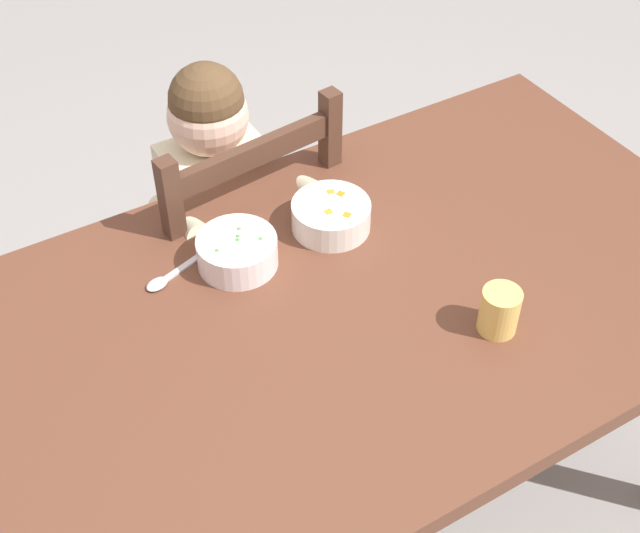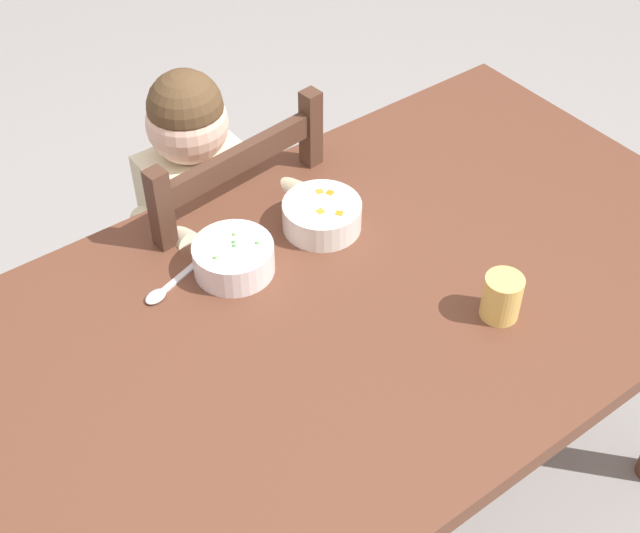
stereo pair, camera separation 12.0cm
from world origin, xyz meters
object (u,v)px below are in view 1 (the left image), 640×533
object	(u,v)px
dining_table	(335,341)
drinking_cup	(499,311)
bowl_of_peas	(237,251)
bowl_of_carrots	(331,215)
dining_chair	(229,262)
spoon	(166,279)
child_figure	(223,204)

from	to	relation	value
dining_table	drinking_cup	world-z (taller)	drinking_cup
bowl_of_peas	bowl_of_carrots	bearing A→B (deg)	-0.00
dining_chair	spoon	bearing A→B (deg)	-131.58
bowl_of_peas	spoon	xyz separation A→B (m)	(-0.13, 0.03, -0.03)
dining_table	spoon	size ratio (longest dim) A/B	11.60
bowl_of_peas	child_figure	bearing A→B (deg)	70.77
dining_chair	spoon	xyz separation A→B (m)	(-0.24, -0.27, 0.30)
spoon	drinking_cup	bearing A→B (deg)	-42.07
child_figure	drinking_cup	bearing A→B (deg)	-72.51
dining_table	bowl_of_carrots	bearing A→B (deg)	60.97
dining_chair	spoon	distance (m)	0.47
dining_table	dining_chair	xyz separation A→B (m)	(0.01, 0.49, -0.20)
dining_table	spoon	bearing A→B (deg)	137.60
bowl_of_carrots	dining_table	bearing A→B (deg)	-119.03
child_figure	dining_chair	bearing A→B (deg)	59.43
child_figure	drinking_cup	world-z (taller)	child_figure
child_figure	spoon	xyz separation A→B (m)	(-0.24, -0.26, 0.11)
bowl_of_carrots	drinking_cup	world-z (taller)	drinking_cup
dining_table	dining_chair	distance (m)	0.53
dining_table	bowl_of_carrots	size ratio (longest dim) A/B	10.27
dining_chair	drinking_cup	bearing A→B (deg)	-73.16
dining_chair	bowl_of_carrots	size ratio (longest dim) A/B	6.01
child_figure	spoon	distance (m)	0.37
drinking_cup	spoon	bearing A→B (deg)	137.93
child_figure	bowl_of_peas	bearing A→B (deg)	-109.23
bowl_of_peas	bowl_of_carrots	size ratio (longest dim) A/B	0.98
dining_table	dining_chair	size ratio (longest dim) A/B	1.71
spoon	dining_chair	bearing A→B (deg)	48.42
dining_table	drinking_cup	bearing A→B (deg)	-41.70
dining_chair	drinking_cup	size ratio (longest dim) A/B	10.79
spoon	drinking_cup	xyz separation A→B (m)	(0.45, -0.40, 0.04)
bowl_of_carrots	drinking_cup	xyz separation A→B (m)	(0.11, -0.38, 0.01)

